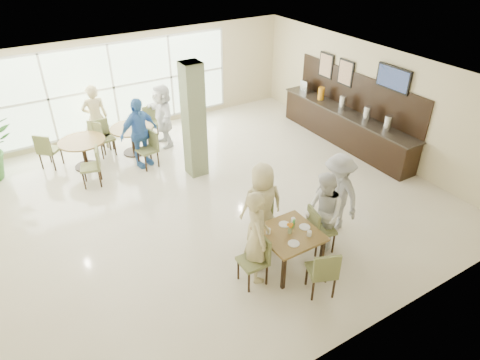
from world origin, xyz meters
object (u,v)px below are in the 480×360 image
round_table_left (83,146)px  adult_a (139,133)px  teen_far (262,204)px  buffet_counter (345,125)px  round_table_right (132,133)px  adult_b (163,115)px  teen_right (324,213)px  teen_left (257,236)px  adult_standing (96,118)px  main_table (289,237)px  teen_standing (337,192)px

round_table_left → adult_a: size_ratio=0.63×
teen_far → buffet_counter: bearing=-139.4°
teen_far → round_table_right: bearing=-67.1°
round_table_left → adult_b: 2.26m
round_table_right → buffet_counter: size_ratio=0.24×
teen_right → adult_b: size_ratio=0.94×
round_table_left → teen_left: bearing=-74.2°
teen_far → teen_right: size_ratio=1.04×
round_table_left → adult_standing: size_ratio=0.63×
round_table_right → teen_left: 5.66m
teen_far → adult_standing: 5.83m
teen_left → teen_far: bearing=-19.6°
teen_left → teen_right: 1.48m
main_table → adult_b: 5.76m
teen_standing → adult_standing: size_ratio=0.92×
round_table_left → adult_a: 1.47m
main_table → teen_standing: teen_standing is taller
teen_right → adult_standing: adult_standing is taller
adult_standing → adult_a: bearing=118.3°
teen_right → adult_standing: 6.85m
adult_a → teen_far: bearing=-92.6°
teen_standing → adult_a: 5.14m
round_table_right → adult_a: size_ratio=0.62×
adult_b → adult_standing: (-1.62, 0.72, 0.04)m
round_table_left → round_table_right: size_ratio=1.01×
round_table_left → teen_left: teen_left is taller
round_table_left → adult_standing: adult_standing is taller
main_table → adult_b: (0.03, 5.75, 0.21)m
round_table_left → buffet_counter: 7.02m
round_table_left → teen_left: 5.77m
teen_far → adult_b: (0.04, 4.89, 0.02)m
teen_left → teen_far: (0.63, 0.78, -0.04)m
teen_standing → adult_b: 5.52m
teen_far → teen_standing: (1.52, -0.43, -0.01)m
teen_far → adult_a: size_ratio=0.94×
round_table_right → teen_standing: size_ratio=0.67×
main_table → teen_left: (-0.64, 0.08, 0.22)m
adult_standing → teen_left: bearing=103.2°
adult_b → main_table: bearing=4.6°
teen_right → teen_standing: bearing=135.7°
teen_far → adult_standing: bearing=-61.6°
round_table_right → teen_far: (0.88, -4.87, 0.27)m
teen_far → adult_b: adult_b is taller
round_table_right → teen_left: (0.25, -5.65, 0.31)m
buffet_counter → teen_far: bearing=-152.1°
buffet_counter → teen_far: buffet_counter is taller
teen_left → teen_standing: 2.18m
round_table_right → teen_standing: bearing=-65.6°
round_table_left → adult_a: (1.28, -0.66, 0.32)m
teen_far → teen_right: (0.85, -0.79, -0.04)m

